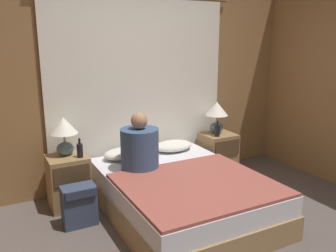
{
  "coord_description": "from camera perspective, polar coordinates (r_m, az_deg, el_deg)",
  "views": [
    {
      "loc": [
        -1.69,
        -2.19,
        1.78
      ],
      "look_at": [
        0.0,
        1.03,
        0.88
      ],
      "focal_mm": 38.0,
      "sensor_mm": 36.0,
      "label": 1
    }
  ],
  "objects": [
    {
      "name": "ground_plane",
      "position": [
        3.29,
        8.84,
        -19.02
      ],
      "size": [
        16.0,
        16.0,
        0.0
      ],
      "primitive_type": "plane",
      "color": "#564C47"
    },
    {
      "name": "wall_back",
      "position": [
        4.37,
        -4.83,
        6.95
      ],
      "size": [
        4.3,
        0.06,
        2.5
      ],
      "color": "olive",
      "rests_on": "ground_plane"
    },
    {
      "name": "curtain_panel",
      "position": [
        4.33,
        -4.48,
        5.21
      ],
      "size": [
        2.46,
        0.02,
        2.26
      ],
      "color": "white",
      "rests_on": "ground_plane"
    },
    {
      "name": "bed",
      "position": [
        3.72,
        2.1,
        -10.97
      ],
      "size": [
        1.43,
        1.91,
        0.43
      ],
      "color": "#99754C",
      "rests_on": "ground_plane"
    },
    {
      "name": "nightstand_left",
      "position": [
        4.01,
        -15.64,
        -8.53
      ],
      "size": [
        0.41,
        0.4,
        0.56
      ],
      "color": "#937047",
      "rests_on": "ground_plane"
    },
    {
      "name": "nightstand_right",
      "position": [
        4.76,
        8.02,
        -4.5
      ],
      "size": [
        0.41,
        0.4,
        0.56
      ],
      "color": "#937047",
      "rests_on": "ground_plane"
    },
    {
      "name": "lamp_left",
      "position": [
        3.89,
        -16.35,
        -0.77
      ],
      "size": [
        0.29,
        0.29,
        0.41
      ],
      "color": "slate",
      "rests_on": "nightstand_left"
    },
    {
      "name": "lamp_right",
      "position": [
        4.66,
        7.82,
        2.06
      ],
      "size": [
        0.29,
        0.29,
        0.41
      ],
      "color": "slate",
      "rests_on": "nightstand_right"
    },
    {
      "name": "pillow_left",
      "position": [
        4.13,
        -6.9,
        -4.38
      ],
      "size": [
        0.5,
        0.34,
        0.12
      ],
      "color": "silver",
      "rests_on": "bed"
    },
    {
      "name": "pillow_right",
      "position": [
        4.38,
        0.84,
        -3.19
      ],
      "size": [
        0.5,
        0.34,
        0.12
      ],
      "color": "silver",
      "rests_on": "bed"
    },
    {
      "name": "blanket_on_bed",
      "position": [
        3.39,
        4.75,
        -9.32
      ],
      "size": [
        1.37,
        1.24,
        0.03
      ],
      "color": "#994C42",
      "rests_on": "bed"
    },
    {
      "name": "person_left_in_bed",
      "position": [
        3.73,
        -4.57,
        -3.42
      ],
      "size": [
        0.4,
        0.4,
        0.61
      ],
      "color": "#38517A",
      "rests_on": "bed"
    },
    {
      "name": "beer_bottle_on_left_stand",
      "position": [
        3.83,
        -13.95,
        -3.76
      ],
      "size": [
        0.06,
        0.06,
        0.21
      ],
      "color": "black",
      "rests_on": "nightstand_left"
    },
    {
      "name": "beer_bottle_on_right_stand",
      "position": [
        4.54,
        7.91,
        -0.7
      ],
      "size": [
        0.07,
        0.07,
        0.21
      ],
      "color": "black",
      "rests_on": "nightstand_right"
    },
    {
      "name": "backpack_on_floor",
      "position": [
        3.62,
        -14.07,
        -11.92
      ],
      "size": [
        0.32,
        0.22,
        0.4
      ],
      "color": "#333D56",
      "rests_on": "ground_plane"
    }
  ]
}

